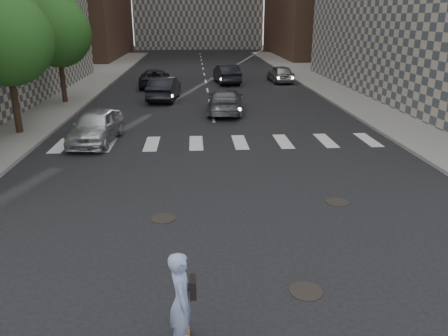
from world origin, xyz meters
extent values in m
plane|color=black|center=(0.00, 0.00, 0.00)|extent=(160.00, 160.00, 0.00)
cube|color=gray|center=(14.50, 20.00, 0.07)|extent=(13.00, 80.00, 0.15)
cube|color=black|center=(11.20, 14.00, 2.00)|extent=(0.30, 18.00, 4.00)
cylinder|color=#382619|center=(-9.50, 11.00, 1.55)|extent=(0.32, 0.32, 2.80)
sphere|color=#22511B|center=(-9.50, 11.00, 4.45)|extent=(4.20, 4.20, 4.20)
sphere|color=#22511B|center=(-9.30, 11.60, 5.35)|extent=(2.80, 2.80, 2.80)
cylinder|color=#382619|center=(-9.50, 19.00, 1.55)|extent=(0.32, 0.32, 2.80)
sphere|color=#22511B|center=(-9.50, 19.00, 4.45)|extent=(4.20, 4.20, 4.20)
sphere|color=#22511B|center=(-9.30, 19.60, 5.35)|extent=(2.80, 2.80, 2.80)
cylinder|color=black|center=(1.20, -2.50, 0.01)|extent=(0.70, 0.70, 0.02)
cylinder|color=black|center=(-2.00, 1.20, 0.01)|extent=(0.70, 0.70, 0.02)
cylinder|color=black|center=(3.30, 2.00, 0.01)|extent=(0.70, 0.70, 0.02)
cylinder|color=green|center=(-1.41, -3.67, 0.03)|extent=(0.03, 0.06, 0.06)
cylinder|color=green|center=(-1.25, -3.66, 0.03)|extent=(0.03, 0.06, 0.06)
imported|color=#9BB0E1|center=(-1.32, -4.00, 0.99)|extent=(0.45, 0.66, 1.78)
cube|color=black|center=(-1.13, -3.94, 1.21)|extent=(0.11, 0.30, 0.34)
imported|color=silver|center=(-5.50, 9.45, 0.75)|extent=(2.14, 4.52, 1.49)
imported|color=black|center=(-3.07, 20.00, 0.79)|extent=(2.17, 4.95, 1.58)
imported|color=#55585C|center=(0.80, 15.47, 0.72)|extent=(2.56, 5.14, 1.43)
imported|color=black|center=(-4.22, 26.00, 0.71)|extent=(2.58, 5.19, 1.41)
imported|color=#9DA0A4|center=(6.50, 28.00, 0.73)|extent=(1.96, 4.38, 1.46)
imported|color=black|center=(1.77, 27.66, 0.80)|extent=(2.21, 5.01, 1.60)
camera|label=1|loc=(-1.04, -10.12, 5.43)|focal=35.00mm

